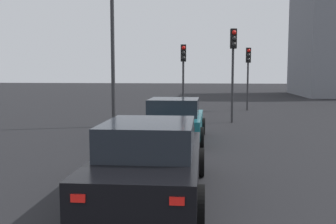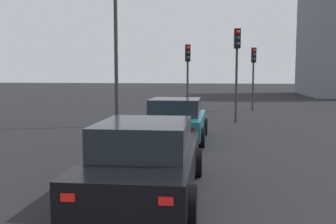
% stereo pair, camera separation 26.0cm
% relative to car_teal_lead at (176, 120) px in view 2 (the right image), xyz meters
% --- Properties ---
extents(car_teal_lead, '(4.04, 2.10, 1.46)m').
position_rel_car_teal_lead_xyz_m(car_teal_lead, '(0.00, 0.00, 0.00)').
color(car_teal_lead, '#19606B').
rests_on(car_teal_lead, ground_plane).
extents(car_black_second, '(4.72, 2.13, 1.45)m').
position_rel_car_teal_lead_xyz_m(car_black_second, '(-6.13, -0.12, -0.00)').
color(car_black_second, black).
rests_on(car_black_second, ground_plane).
extents(traffic_light_near_left, '(0.32, 0.30, 3.83)m').
position_rel_car_teal_lead_xyz_m(traffic_light_near_left, '(10.97, -3.49, 2.06)').
color(traffic_light_near_left, '#2D2D30').
rests_on(traffic_light_near_left, ground_plane).
extents(traffic_light_near_right, '(0.33, 0.31, 4.34)m').
position_rel_car_teal_lead_xyz_m(traffic_light_near_right, '(4.99, -2.25, 2.40)').
color(traffic_light_near_right, '#2D2D30').
rests_on(traffic_light_near_right, ground_plane).
extents(traffic_light_far_left, '(0.33, 0.31, 3.82)m').
position_rel_car_teal_lead_xyz_m(traffic_light_far_left, '(7.62, 0.24, 2.05)').
color(traffic_light_far_left, '#2D2D30').
rests_on(traffic_light_far_left, ground_plane).
extents(street_lamp_kerbside, '(0.56, 0.36, 6.54)m').
position_rel_car_teal_lead_xyz_m(street_lamp_kerbside, '(3.10, 2.94, 3.20)').
color(street_lamp_kerbside, '#2D2D30').
rests_on(street_lamp_kerbside, ground_plane).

